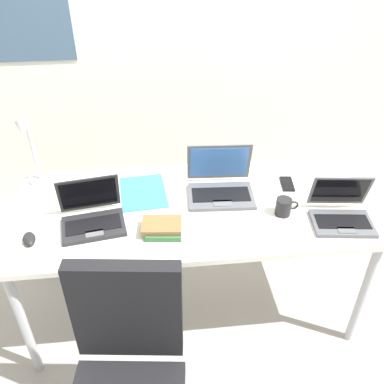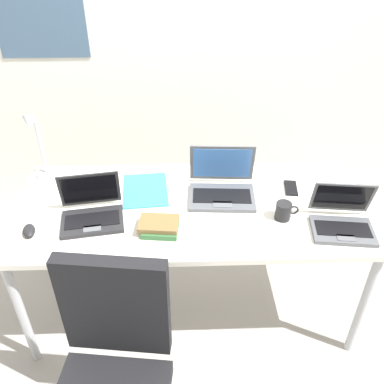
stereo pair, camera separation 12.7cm
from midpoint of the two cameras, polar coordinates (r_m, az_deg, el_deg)
ground_plane at (r=2.61m, az=1.44°, el=-14.92°), size 12.00×12.00×0.00m
wall_back at (r=2.86m, az=0.56°, el=21.01°), size 6.00×0.13×2.60m
desk at (r=2.13m, az=1.71°, el=-3.05°), size 1.80×0.80×0.74m
desk_lamp at (r=2.32m, az=-18.84°, el=5.91°), size 0.12×0.18×0.40m
laptop_back_right at (r=2.15m, az=5.81°, el=0.70°), size 0.35×0.30×0.25m
laptop_near_mouse at (r=2.02m, az=-11.87°, el=-2.65°), size 0.32×0.29×0.21m
laptop_near_lamp at (r=2.08m, az=21.62°, el=-3.66°), size 0.31×0.28×0.21m
computer_mouse at (r=2.03m, az=-19.82°, el=-5.05°), size 0.08×0.11×0.03m
cell_phone at (r=2.28m, az=14.97°, el=0.50°), size 0.08×0.14×0.01m
pill_bottle at (r=2.29m, az=21.21°, el=0.37°), size 0.04×0.04×0.08m
book_stack at (r=1.93m, az=-2.57°, el=-4.75°), size 0.19×0.16×0.05m
paper_folder_center at (r=2.20m, az=-4.77°, el=0.25°), size 0.25×0.33×0.01m
coffee_mug at (r=2.05m, az=14.22°, el=-2.57°), size 0.11×0.08×0.09m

